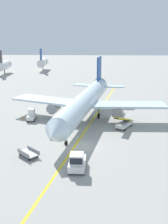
{
  "coord_description": "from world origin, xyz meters",
  "views": [
    {
      "loc": [
        1.62,
        -37.04,
        15.67
      ],
      "look_at": [
        0.08,
        8.72,
        2.5
      ],
      "focal_mm": 45.86,
      "sensor_mm": 36.0,
      "label": 1
    }
  ],
  "objects_px": {
    "belt_loader_forward_hold": "(124,123)",
    "safety_cone_nose_left": "(23,117)",
    "pushback_tug": "(77,162)",
    "baggage_tug_near_wing": "(31,115)",
    "baggage_cart_loaded": "(28,153)",
    "airliner": "(85,102)",
    "ground_crew_marshaller": "(49,131)"
  },
  "relations": [
    {
      "from": "pushback_tug",
      "to": "airliner",
      "type": "bearing_deg",
      "value": 88.84
    },
    {
      "from": "airliner",
      "to": "pushback_tug",
      "type": "bearing_deg",
      "value": -91.16
    },
    {
      "from": "baggage_cart_loaded",
      "to": "ground_crew_marshaller",
      "type": "height_order",
      "value": "ground_crew_marshaller"
    },
    {
      "from": "safety_cone_nose_left",
      "to": "belt_loader_forward_hold",
      "type": "bearing_deg",
      "value": -14.13
    },
    {
      "from": "pushback_tug",
      "to": "belt_loader_forward_hold",
      "type": "xyz_separation_m",
      "value": [
        6.96,
        15.14,
        -0.22
      ]
    },
    {
      "from": "airliner",
      "to": "safety_cone_nose_left",
      "type": "relative_size",
      "value": 79.86
    },
    {
      "from": "baggage_tug_near_wing",
      "to": "safety_cone_nose_left",
      "type": "relative_size",
      "value": 5.47
    },
    {
      "from": "ground_crew_marshaller",
      "to": "airliner",
      "type": "bearing_deg",
      "value": 58.8
    },
    {
      "from": "baggage_tug_near_wing",
      "to": "safety_cone_nose_left",
      "type": "distance_m",
      "value": 2.24
    },
    {
      "from": "airliner",
      "to": "ground_crew_marshaller",
      "type": "relative_size",
      "value": 20.67
    },
    {
      "from": "baggage_cart_loaded",
      "to": "safety_cone_nose_left",
      "type": "height_order",
      "value": "baggage_cart_loaded"
    },
    {
      "from": "airliner",
      "to": "baggage_cart_loaded",
      "type": "height_order",
      "value": "airliner"
    },
    {
      "from": "airliner",
      "to": "baggage_tug_near_wing",
      "type": "relative_size",
      "value": 14.6
    },
    {
      "from": "ground_crew_marshaller",
      "to": "safety_cone_nose_left",
      "type": "relative_size",
      "value": 3.86
    },
    {
      "from": "baggage_cart_loaded",
      "to": "pushback_tug",
      "type": "bearing_deg",
      "value": -27.83
    },
    {
      "from": "baggage_tug_near_wing",
      "to": "baggage_cart_loaded",
      "type": "relative_size",
      "value": 0.74
    },
    {
      "from": "airliner",
      "to": "baggage_cart_loaded",
      "type": "bearing_deg",
      "value": -113.33
    },
    {
      "from": "baggage_cart_loaded",
      "to": "ground_crew_marshaller",
      "type": "relative_size",
      "value": 1.91
    },
    {
      "from": "baggage_cart_loaded",
      "to": "ground_crew_marshaller",
      "type": "bearing_deg",
      "value": 77.64
    },
    {
      "from": "pushback_tug",
      "to": "belt_loader_forward_hold",
      "type": "distance_m",
      "value": 16.66
    },
    {
      "from": "safety_cone_nose_left",
      "to": "ground_crew_marshaller",
      "type": "bearing_deg",
      "value": -55.74
    },
    {
      "from": "baggage_tug_near_wing",
      "to": "belt_loader_forward_hold",
      "type": "height_order",
      "value": "belt_loader_forward_hold"
    },
    {
      "from": "baggage_cart_loaded",
      "to": "safety_cone_nose_left",
      "type": "bearing_deg",
      "value": 105.99
    },
    {
      "from": "belt_loader_forward_hold",
      "to": "baggage_cart_loaded",
      "type": "relative_size",
      "value": 1.52
    },
    {
      "from": "belt_loader_forward_hold",
      "to": "ground_crew_marshaller",
      "type": "height_order",
      "value": "belt_loader_forward_hold"
    },
    {
      "from": "pushback_tug",
      "to": "baggage_cart_loaded",
      "type": "xyz_separation_m",
      "value": [
        -6.44,
        3.4,
        -0.53
      ]
    },
    {
      "from": "airliner",
      "to": "pushback_tug",
      "type": "xyz_separation_m",
      "value": [
        -0.39,
        -19.22,
        -2.42
      ]
    },
    {
      "from": "airliner",
      "to": "belt_loader_forward_hold",
      "type": "relative_size",
      "value": 7.12
    },
    {
      "from": "pushback_tug",
      "to": "safety_cone_nose_left",
      "type": "height_order",
      "value": "pushback_tug"
    },
    {
      "from": "baggage_tug_near_wing",
      "to": "baggage_cart_loaded",
      "type": "height_order",
      "value": "baggage_tug_near_wing"
    },
    {
      "from": "pushback_tug",
      "to": "safety_cone_nose_left",
      "type": "distance_m",
      "value": 22.62
    },
    {
      "from": "belt_loader_forward_hold",
      "to": "safety_cone_nose_left",
      "type": "relative_size",
      "value": 11.22
    }
  ]
}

